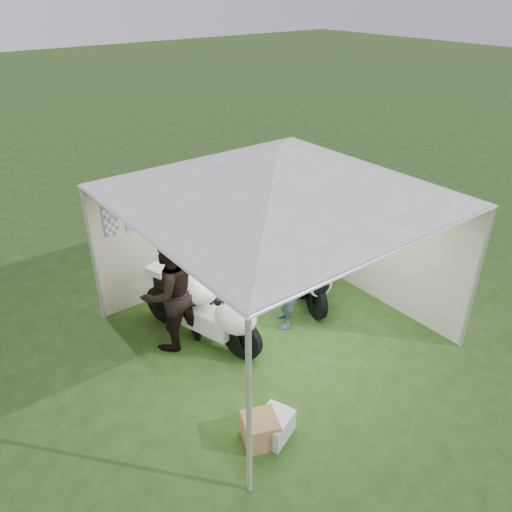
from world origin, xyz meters
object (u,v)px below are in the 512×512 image
at_px(motorcycle_white, 207,308).
at_px(paddock_stand, 278,262).
at_px(person_blue_jacket, 286,280).
at_px(crate_1, 260,430).
at_px(crate_0, 274,426).
at_px(canopy_tent, 277,175).
at_px(equipment_box, 304,255).
at_px(person_dark_jacket, 169,292).
at_px(motorcycle_black, 301,268).

relative_size(motorcycle_white, paddock_stand, 4.75).
xyz_separation_m(person_blue_jacket, crate_1, (-1.76, -1.61, -0.64)).
height_order(crate_0, crate_1, crate_1).
xyz_separation_m(canopy_tent, equipment_box, (1.70, 1.17, -2.30)).
bearing_deg(canopy_tent, paddock_stand, 47.93).
relative_size(paddock_stand, equipment_box, 0.82).
bearing_deg(person_blue_jacket, person_dark_jacket, -81.82).
distance_m(motorcycle_black, equipment_box, 1.07).
bearing_deg(crate_1, person_dark_jacket, 87.61).
relative_size(canopy_tent, motorcycle_black, 2.74).
xyz_separation_m(person_dark_jacket, crate_1, (-0.09, -2.26, -0.75)).
bearing_deg(crate_1, paddock_stand, 47.14).
bearing_deg(crate_1, crate_0, -11.03).
xyz_separation_m(person_blue_jacket, crate_0, (-1.57, -1.65, -0.67)).
relative_size(motorcycle_black, crate_1, 5.15).
bearing_deg(equipment_box, crate_0, -137.23).
distance_m(paddock_stand, equipment_box, 0.51).
distance_m(equipment_box, crate_0, 4.12).
bearing_deg(canopy_tent, equipment_box, 34.58).
height_order(canopy_tent, paddock_stand, canopy_tent).
height_order(canopy_tent, equipment_box, canopy_tent).
bearing_deg(crate_0, person_blue_jacket, 46.37).
bearing_deg(motorcycle_black, equipment_box, 61.12).
bearing_deg(canopy_tent, motorcycle_black, 25.67).
height_order(motorcycle_white, crate_1, motorcycle_white).
height_order(motorcycle_black, crate_1, motorcycle_black).
relative_size(canopy_tent, person_blue_jacket, 3.45).
xyz_separation_m(equipment_box, crate_0, (-3.02, -2.79, -0.12)).
height_order(motorcycle_black, paddock_stand, motorcycle_black).
bearing_deg(crate_1, canopy_tent, 46.46).
xyz_separation_m(paddock_stand, person_dark_jacket, (-2.66, -0.71, 0.76)).
height_order(person_blue_jacket, crate_1, person_blue_jacket).
height_order(person_dark_jacket, equipment_box, person_dark_jacket).
relative_size(canopy_tent, equipment_box, 10.27).
height_order(motorcycle_white, equipment_box, motorcycle_white).
bearing_deg(equipment_box, motorcycle_white, -163.90).
bearing_deg(person_blue_jacket, canopy_tent, -54.55).
xyz_separation_m(canopy_tent, person_blue_jacket, (0.25, 0.03, -1.76)).
bearing_deg(person_dark_jacket, motorcycle_white, 143.23).
relative_size(motorcycle_white, person_dark_jacket, 1.16).
bearing_deg(crate_0, equipment_box, 42.77).
relative_size(person_dark_jacket, equipment_box, 3.36).
bearing_deg(canopy_tent, crate_0, -129.15).
bearing_deg(canopy_tent, person_dark_jacket, 154.52).
height_order(canopy_tent, motorcycle_black, canopy_tent).
relative_size(person_dark_jacket, crate_1, 4.62).
bearing_deg(person_dark_jacket, motorcycle_black, 169.32).
bearing_deg(motorcycle_black, canopy_tent, -137.14).
distance_m(person_blue_jacket, equipment_box, 1.93).
xyz_separation_m(motorcycle_black, person_dark_jacket, (-2.38, 0.21, 0.34)).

